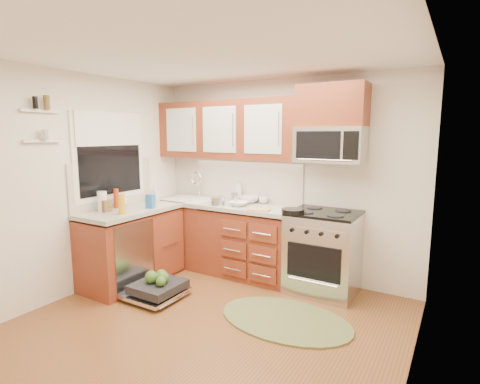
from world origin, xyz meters
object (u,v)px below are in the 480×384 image
Objects in this scene: microwave at (330,145)px; stock_pot at (218,201)px; dishwasher at (156,289)px; bowl_a at (239,204)px; rug at (285,320)px; range at (323,252)px; skillet at (293,211)px; cutting_board at (259,210)px; cup at (264,200)px; bowl_b at (248,200)px; upper_cabinets at (227,130)px; sink at (190,208)px; paper_towel_roll at (102,201)px.

microwave is 1.55m from stock_pot.
dishwasher is at bearing -140.93° from microwave.
bowl_a is at bearing 66.21° from dishwasher.
range is at bearing 84.46° from rug.
stock_pot reaches higher than skillet.
skillet is 0.45m from cutting_board.
rug is at bearing -53.30° from cup.
bowl_a is at bearing 161.37° from cutting_board.
stock_pot is at bearing -158.14° from bowl_a.
microwave is 2.85× the size of bowl_b.
dishwasher is 1.63m from bowl_b.
range is at bearing 8.13° from stock_pot.
cup is (0.52, 0.07, -0.90)m from upper_cabinets.
microwave reaches higher than bowl_a.
dishwasher is 2.76× the size of skillet.
skillet reaches higher than bowl_a.
sink is 2.44× the size of skillet.
cutting_board is at bearing -1.84° from stock_pot.
cutting_board is at bearing -69.02° from cup.
cutting_board is at bearing 174.86° from skillet.
rug is at bearing 8.44° from paper_towel_roll.
skillet reaches higher than rug.
dishwasher is 5.75× the size of cup.
range reaches higher than sink.
range is at bearing -90.00° from microwave.
bowl_b is at bearing 70.75° from dishwasher.
skillet is at bearing -8.28° from sink.
paper_towel_roll is (-2.20, -0.33, 1.03)m from rug.
sink is (-0.52, -0.16, -1.07)m from upper_cabinets.
upper_cabinets is at bearing 144.04° from bowl_a.
cup is at bearing 173.59° from microwave.
bowl_a is at bearing 142.29° from rug.
microwave is 4.06× the size of stock_pot.
paper_towel_roll is at bearing -133.55° from stock_pot.
sink is 1.38m from dishwasher.
sink is at bearing 174.63° from bowl_a.
dishwasher reaches higher than rug.
sink is at bearing 163.19° from stock_pot.
dishwasher is at bearing -131.55° from cutting_board.
upper_cabinets is 1.80m from paper_towel_roll.
range is 4.05× the size of paper_towel_roll.
microwave is 1.23× the size of sink.
stock_pot is 0.80× the size of bowl_a.
cup reaches higher than bowl_b.
cup is at bearing 45.34° from paper_towel_roll.
stock_pot is at bearing 178.16° from cutting_board.
dishwasher is (-1.54, -1.13, -0.38)m from range.
microwave is at bearing -6.41° from cup.
upper_cabinets is at bearing -171.72° from cup.
cutting_board is 0.94× the size of bowl_b.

